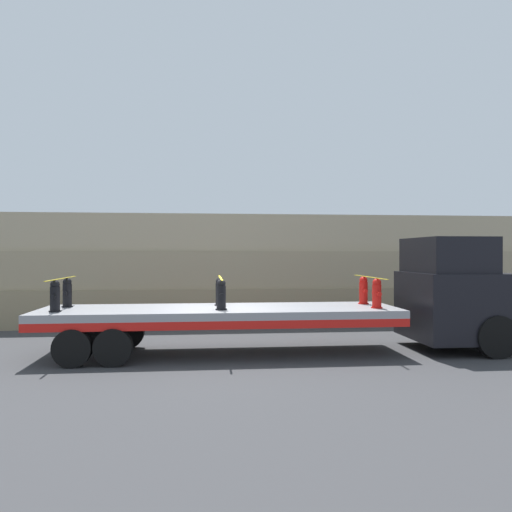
% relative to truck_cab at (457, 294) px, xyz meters
% --- Properties ---
extents(ground_plane, '(120.00, 120.00, 0.00)m').
position_rel_truck_cab_xyz_m(ground_plane, '(-6.49, 0.00, -1.52)').
color(ground_plane, '#38383A').
extents(rock_cliff, '(60.00, 3.30, 4.08)m').
position_rel_truck_cab_xyz_m(rock_cliff, '(-6.49, 6.36, 0.52)').
color(rock_cliff, gray).
rests_on(rock_cliff, ground_plane).
extents(truck_cab, '(2.51, 2.72, 3.07)m').
position_rel_truck_cab_xyz_m(truck_cab, '(0.00, 0.00, 0.00)').
color(truck_cab, black).
rests_on(truck_cab, ground_plane).
extents(flatbed_trailer, '(9.24, 2.57, 1.22)m').
position_rel_truck_cab_xyz_m(flatbed_trailer, '(-7.00, 0.00, -0.52)').
color(flatbed_trailer, gray).
rests_on(flatbed_trailer, ground_plane).
extents(fire_hydrant_black_near_0, '(0.29, 0.47, 0.77)m').
position_rel_truck_cab_xyz_m(fire_hydrant_black_near_0, '(-10.51, -0.54, 0.07)').
color(fire_hydrant_black_near_0, black).
rests_on(fire_hydrant_black_near_0, flatbed_trailer).
extents(fire_hydrant_black_far_0, '(0.29, 0.47, 0.77)m').
position_rel_truck_cab_xyz_m(fire_hydrant_black_far_0, '(-10.51, 0.54, 0.07)').
color(fire_hydrant_black_far_0, black).
rests_on(fire_hydrant_black_far_0, flatbed_trailer).
extents(fire_hydrant_black_near_1, '(0.29, 0.47, 0.77)m').
position_rel_truck_cab_xyz_m(fire_hydrant_black_near_1, '(-6.49, -0.54, 0.07)').
color(fire_hydrant_black_near_1, black).
rests_on(fire_hydrant_black_near_1, flatbed_trailer).
extents(fire_hydrant_black_far_1, '(0.29, 0.47, 0.77)m').
position_rel_truck_cab_xyz_m(fire_hydrant_black_far_1, '(-6.49, 0.54, 0.07)').
color(fire_hydrant_black_far_1, black).
rests_on(fire_hydrant_black_far_1, flatbed_trailer).
extents(fire_hydrant_red_near_2, '(0.29, 0.47, 0.77)m').
position_rel_truck_cab_xyz_m(fire_hydrant_red_near_2, '(-2.47, -0.54, 0.07)').
color(fire_hydrant_red_near_2, red).
rests_on(fire_hydrant_red_near_2, flatbed_trailer).
extents(fire_hydrant_red_far_2, '(0.29, 0.47, 0.77)m').
position_rel_truck_cab_xyz_m(fire_hydrant_red_far_2, '(-2.47, 0.54, 0.07)').
color(fire_hydrant_red_far_2, red).
rests_on(fire_hydrant_red_far_2, flatbed_trailer).
extents(cargo_strap_rear, '(0.05, 2.67, 0.01)m').
position_rel_truck_cab_xyz_m(cargo_strap_rear, '(-10.51, 0.00, 0.48)').
color(cargo_strap_rear, yellow).
rests_on(cargo_strap_rear, fire_hydrant_black_near_0).
extents(cargo_strap_middle, '(0.05, 2.67, 0.01)m').
position_rel_truck_cab_xyz_m(cargo_strap_middle, '(-6.49, 0.00, 0.48)').
color(cargo_strap_middle, yellow).
rests_on(cargo_strap_middle, fire_hydrant_black_near_1).
extents(cargo_strap_front, '(0.05, 2.67, 0.01)m').
position_rel_truck_cab_xyz_m(cargo_strap_front, '(-2.47, 0.00, 0.48)').
color(cargo_strap_front, yellow).
rests_on(cargo_strap_front, fire_hydrant_red_near_2).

